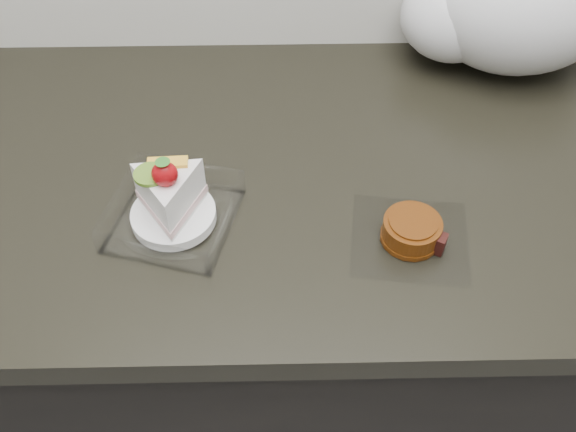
{
  "coord_description": "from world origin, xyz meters",
  "views": [
    {
      "loc": [
        -0.02,
        1.02,
        1.55
      ],
      "look_at": [
        -0.01,
        1.56,
        0.94
      ],
      "focal_mm": 40.0,
      "sensor_mm": 36.0,
      "label": 1
    }
  ],
  "objects": [
    {
      "name": "mooncake_wrap",
      "position": [
        0.15,
        1.55,
        0.91
      ],
      "size": [
        0.17,
        0.16,
        0.04
      ],
      "rotation": [
        0.0,
        0.0,
        0.04
      ],
      "color": "white",
      "rests_on": "counter"
    },
    {
      "name": "counter",
      "position": [
        0.0,
        1.69,
        0.45
      ],
      "size": [
        2.04,
        0.64,
        0.9
      ],
      "color": "black",
      "rests_on": "ground"
    },
    {
      "name": "cake_tray",
      "position": [
        -0.16,
        1.59,
        0.93
      ],
      "size": [
        0.19,
        0.19,
        0.12
      ],
      "rotation": [
        0.0,
        0.0,
        -0.27
      ],
      "color": "white",
      "rests_on": "counter"
    },
    {
      "name": "plastic_bag",
      "position": [
        0.35,
        1.94,
        1.01
      ],
      "size": [
        0.37,
        0.28,
        0.28
      ],
      "rotation": [
        0.0,
        0.0,
        0.16
      ],
      "color": "silver",
      "rests_on": "counter"
    }
  ]
}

